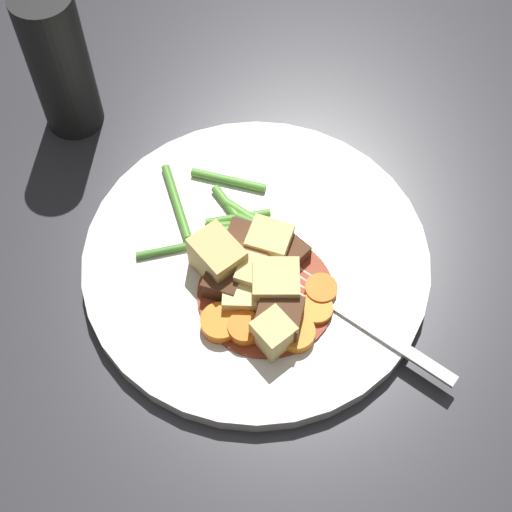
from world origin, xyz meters
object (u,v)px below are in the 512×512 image
Objects in this scene: meat_chunk_1 at (251,263)px; carrot_slice_5 at (297,332)px; potato_chunk_4 at (240,299)px; fork at (351,315)px; carrot_slice_2 at (316,309)px; potato_chunk_1 at (274,286)px; carrot_slice_0 at (221,323)px; potato_chunk_2 at (273,334)px; meat_chunk_3 at (242,240)px; carrot_slice_4 at (272,270)px; potato_chunk_0 at (216,255)px; meat_chunk_4 at (223,282)px; pepper_mill at (59,63)px; carrot_slice_3 at (321,290)px; potato_chunk_3 at (271,245)px; meat_chunk_0 at (290,254)px; carrot_slice_1 at (245,329)px; dinner_plate at (256,261)px; potato_chunk_5 at (256,277)px; meat_chunk_2 at (279,318)px.

carrot_slice_5 is at bearing 9.19° from meat_chunk_1.
potato_chunk_4 is 0.17× the size of fork.
carrot_slice_2 is 0.04m from potato_chunk_1.
carrot_slice_5 is (0.03, 0.05, -0.00)m from carrot_slice_0.
meat_chunk_3 is at bearing 173.42° from potato_chunk_2.
meat_chunk_1 reaches higher than carrot_slice_5.
potato_chunk_0 is (-0.02, -0.04, 0.01)m from carrot_slice_4.
meat_chunk_4 is 0.25m from pepper_mill.
potato_chunk_3 is (-0.05, -0.02, 0.01)m from carrot_slice_3.
meat_chunk_0 is 0.18× the size of pepper_mill.
carrot_slice_4 is 0.06m from carrot_slice_5.
pepper_mill is (-0.30, -0.14, 0.06)m from fork.
carrot_slice_1 reaches higher than carrot_slice_5.
potato_chunk_3 is (0.00, 0.01, 0.02)m from dinner_plate.
potato_chunk_5 is at bearing -5.09° from meat_chunk_3.
meat_chunk_2 is at bearing -6.98° from dinner_plate.
carrot_slice_3 is at bearing 71.95° from potato_chunk_1.
carrot_slice_1 is 0.02m from potato_chunk_4.
potato_chunk_3 is (-0.07, 0.03, -0.00)m from potato_chunk_2.
meat_chunk_1 is at bearing 20.94° from pepper_mill.
pepper_mill reaches higher than carrot_slice_5.
potato_chunk_4 is 0.81× the size of meat_chunk_2.
potato_chunk_4 is at bearing -163.25° from potato_chunk_2.
pepper_mill is at bearing -159.06° from meat_chunk_1.
meat_chunk_0 is at bearing 148.46° from meat_chunk_2.
potato_chunk_3 reaches higher than meat_chunk_3.
carrot_slice_2 is 0.86× the size of carrot_slice_5.
meat_chunk_0 is at bearing 161.15° from carrot_slice_5.
meat_chunk_4 reaches higher than carrot_slice_5.
carrot_slice_1 is 0.08m from meat_chunk_0.
potato_chunk_4 is 0.27m from pepper_mill.
carrot_slice_0 is at bearing -46.09° from dinner_plate.
potato_chunk_5 is 1.04× the size of meat_chunk_4.
pepper_mill reaches higher than potato_chunk_4.
meat_chunk_2 is (0.03, 0.02, 0.00)m from potato_chunk_4.
meat_chunk_4 is (-0.02, -0.01, 0.00)m from potato_chunk_4.
dinner_plate is at bearing -178.65° from carrot_slice_5.
potato_chunk_3 is 1.21× the size of meat_chunk_1.
potato_chunk_3 is at bearing 26.28° from pepper_mill.
meat_chunk_3 is 0.11m from fork.
carrot_slice_1 reaches higher than fork.
potato_chunk_1 is (-0.03, -0.03, 0.01)m from carrot_slice_2.
potato_chunk_2 reaches higher than dinner_plate.
meat_chunk_1 is 1.00× the size of meat_chunk_4.
carrot_slice_2 is at bearing 85.54° from carrot_slice_1.
meat_chunk_0 reaches higher than dinner_plate.
meat_chunk_2 is at bearing 1.10° from meat_chunk_1.
meat_chunk_1 reaches higher than carrot_slice_2.
potato_chunk_4 is at bearing -118.84° from fork.
potato_chunk_0 reaches higher than carrot_slice_5.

